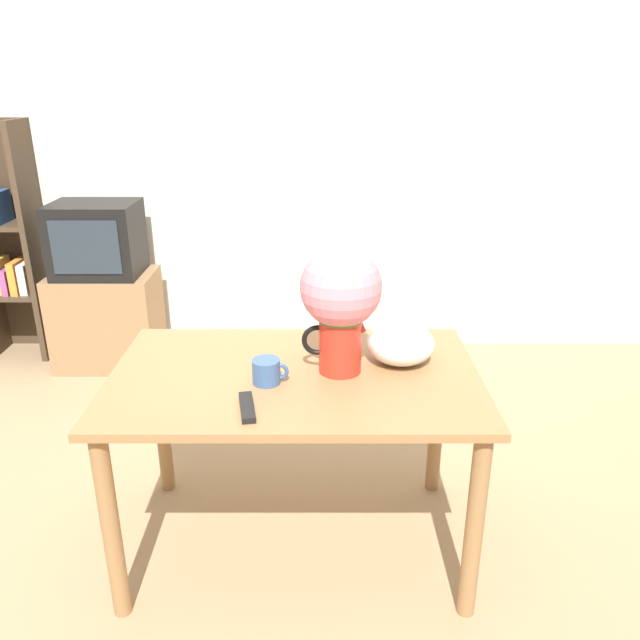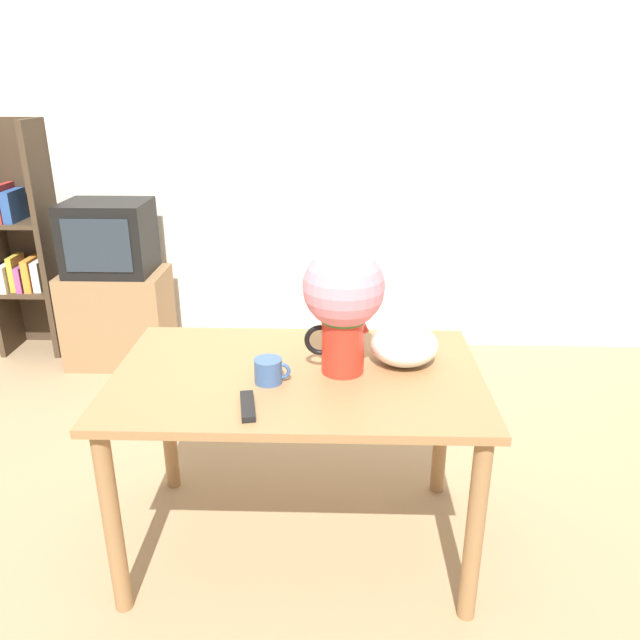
{
  "view_description": "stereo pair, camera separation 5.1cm",
  "coord_description": "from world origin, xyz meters",
  "px_view_note": "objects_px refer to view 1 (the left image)",
  "views": [
    {
      "loc": [
        0.18,
        -1.92,
        1.72
      ],
      "look_at": [
        0.17,
        0.08,
        0.94
      ],
      "focal_mm": 35.0,
      "sensor_mm": 36.0,
      "label": 1
    },
    {
      "loc": [
        0.23,
        -1.92,
        1.72
      ],
      "look_at": [
        0.17,
        0.08,
        0.94
      ],
      "focal_mm": 35.0,
      "sensor_mm": 36.0,
      "label": 2
    }
  ],
  "objects_px": {
    "coffee_mug": "(269,371)",
    "white_bowl": "(403,344)",
    "flower_vase": "(343,299)",
    "tv_set": "(100,239)"
  },
  "relations": [
    {
      "from": "flower_vase",
      "to": "white_bowl",
      "type": "height_order",
      "value": "flower_vase"
    },
    {
      "from": "flower_vase",
      "to": "white_bowl",
      "type": "relative_size",
      "value": 1.84
    },
    {
      "from": "flower_vase",
      "to": "white_bowl",
      "type": "bearing_deg",
      "value": 18.67
    },
    {
      "from": "flower_vase",
      "to": "coffee_mug",
      "type": "distance_m",
      "value": 0.35
    },
    {
      "from": "coffee_mug",
      "to": "white_bowl",
      "type": "bearing_deg",
      "value": 19.44
    },
    {
      "from": "coffee_mug",
      "to": "flower_vase",
      "type": "bearing_deg",
      "value": 20.11
    },
    {
      "from": "white_bowl",
      "to": "tv_set",
      "type": "height_order",
      "value": "tv_set"
    },
    {
      "from": "coffee_mug",
      "to": "white_bowl",
      "type": "relative_size",
      "value": 0.52
    },
    {
      "from": "flower_vase",
      "to": "coffee_mug",
      "type": "xyz_separation_m",
      "value": [
        -0.25,
        -0.09,
        -0.23
      ]
    },
    {
      "from": "flower_vase",
      "to": "coffee_mug",
      "type": "height_order",
      "value": "flower_vase"
    }
  ]
}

